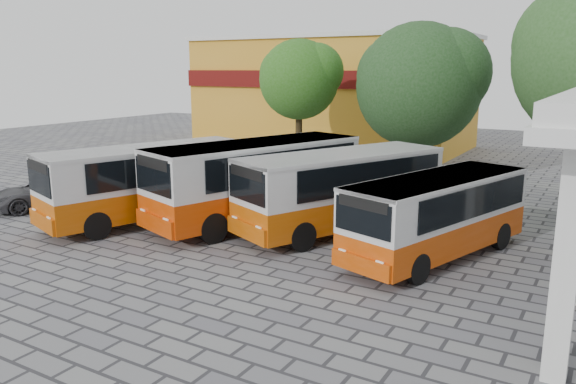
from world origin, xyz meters
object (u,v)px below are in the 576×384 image
Objects in this scene: bus_far_right at (437,211)px; bus_centre_right at (342,186)px; bus_centre_left at (256,176)px; parked_car at (47,193)px; bus_far_left at (148,178)px.

bus_centre_right is at bearing -179.56° from bus_far_right.
parked_car is at bearing -145.69° from bus_centre_left.
bus_far_left is 1.88× the size of parked_car.
bus_far_left is 1.00× the size of bus_centre_right.
bus_centre_right is at bearing 28.49° from bus_centre_left.
bus_centre_left is 1.21× the size of bus_far_right.
bus_centre_left is 1.07× the size of bus_centre_right.
parked_car is (-12.59, -3.20, -1.06)m from bus_centre_right.
bus_centre_left is at bearing 45.69° from bus_far_left.
bus_far_right is at bearing 7.19° from bus_centre_right.
bus_centre_left is at bearing 40.97° from parked_car.
bus_far_left is at bearing -134.04° from bus_centre_left.
bus_centre_right is at bearing 39.44° from parked_car.
bus_far_right is (3.90, -1.19, -0.18)m from bus_centre_right.
bus_centre_right is 1.88× the size of parked_car.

